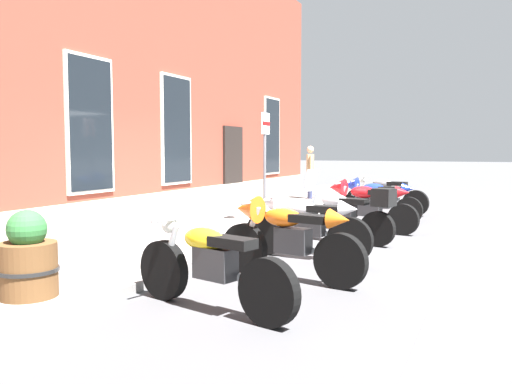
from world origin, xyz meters
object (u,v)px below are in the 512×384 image
Objects in this scene: motorcycle_white_sport at (302,222)px; parking_sign at (265,151)px; motorcycle_yellow_naked at (211,266)px; pedestrian_tan_coat at (310,169)px; motorcycle_blue_sport at (374,198)px; motorcycle_orange_sport at (285,235)px; motorcycle_red_sport at (364,203)px; motorcycle_grey_naked at (385,195)px; barrel_planter at (28,260)px; motorcycle_silver_touring at (346,213)px.

motorcycle_white_sport is 0.88× the size of parking_sign.
pedestrian_tan_coat is (11.17, 2.71, 0.57)m from motorcycle_yellow_naked.
motorcycle_white_sport is 4.57m from motorcycle_blue_sport.
motorcycle_orange_sport is at bearing -153.40° from parking_sign.
motorcycle_red_sport is 1.25× the size of pedestrian_tan_coat.
motorcycle_white_sport is 0.99× the size of motorcycle_red_sport.
motorcycle_orange_sport is 7.50m from motorcycle_grey_naked.
motorcycle_blue_sport is (5.91, 0.11, -0.01)m from motorcycle_orange_sport.
motorcycle_blue_sport is 8.34m from barrel_planter.
parking_sign is (4.03, 2.02, 1.06)m from motorcycle_orange_sport.
motorcycle_grey_naked is at bearing -0.74° from motorcycle_white_sport.
parking_sign reaches higher than motorcycle_orange_sport.
motorcycle_white_sport reaches higher than motorcycle_yellow_naked.
motorcycle_orange_sport is 1.02× the size of motorcycle_blue_sport.
motorcycle_silver_touring is (4.48, -0.21, 0.07)m from motorcycle_yellow_naked.
motorcycle_orange_sport is 5.91m from motorcycle_blue_sport.
motorcycle_silver_touring is 1.01× the size of motorcycle_blue_sport.
pedestrian_tan_coat is at bearing 17.82° from motorcycle_white_sport.
motorcycle_red_sport is 1.02× the size of motorcycle_blue_sport.
barrel_planter is (-5.16, 1.99, -0.03)m from motorcycle_silver_touring.
motorcycle_silver_touring reaches higher than barrel_planter.
motorcycle_yellow_naked is 2.28× the size of barrel_planter.
pedestrian_tan_coat reaches higher than motorcycle_yellow_naked.
motorcycle_white_sport is at bearing -162.18° from pedestrian_tan_coat.
parking_sign is (5.58, 1.82, 1.15)m from motorcycle_yellow_naked.
motorcycle_silver_touring is at bearing -156.45° from pedestrian_tan_coat.
parking_sign is (-3.47, 1.86, 1.14)m from motorcycle_grey_naked.
motorcycle_silver_touring reaches higher than motorcycle_blue_sport.
parking_sign is at bearing 26.60° from motorcycle_orange_sport.
motorcycle_grey_naked is 1.31× the size of pedestrian_tan_coat.
motorcycle_grey_naked is 9.89m from barrel_planter.
motorcycle_blue_sport is (4.57, -0.13, -0.00)m from motorcycle_white_sport.
parking_sign reaches higher than barrel_planter.
motorcycle_grey_naked is 4.10m from parking_sign.
motorcycle_blue_sport reaches higher than motorcycle_yellow_naked.
motorcycle_yellow_naked is 0.89× the size of parking_sign.
parking_sign is (2.69, 1.78, 1.07)m from motorcycle_white_sport.
barrel_planter is at bearing -175.53° from pedestrian_tan_coat.
pedestrian_tan_coat is at bearing 52.22° from motorcycle_grey_naked.
motorcycle_red_sport is (5.91, -0.20, 0.10)m from motorcycle_yellow_naked.
parking_sign reaches higher than motorcycle_red_sport.
pedestrian_tan_coat is at bearing 8.99° from parking_sign.
motorcycle_orange_sport is at bearing 179.78° from motorcycle_silver_touring.
parking_sign is 2.55× the size of barrel_planter.
parking_sign is at bearing -171.01° from pedestrian_tan_coat.
motorcycle_orange_sport is at bearing -163.21° from pedestrian_tan_coat.
motorcycle_yellow_naked is 9.05m from motorcycle_grey_naked.
motorcycle_silver_touring reaches higher than motorcycle_orange_sport.
motorcycle_white_sport is at bearing -146.54° from parking_sign.
motorcycle_white_sport is 1.01× the size of motorcycle_silver_touring.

